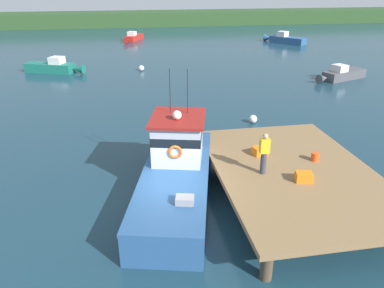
{
  "coord_description": "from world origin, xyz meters",
  "views": [
    {
      "loc": [
        -1.32,
        -11.83,
        7.96
      ],
      "look_at": [
        1.2,
        2.63,
        1.4
      ],
      "focal_mm": 34.53,
      "sensor_mm": 36.0,
      "label": 1
    }
  ],
  "objects_px": {
    "moored_boat_outer_mooring": "(341,74)",
    "moored_boat_far_right": "(133,37)",
    "crate_single_by_cleat": "(304,177)",
    "mooring_buoy_channel_marker": "(141,68)",
    "main_fishing_boat": "(177,169)",
    "mooring_buoy_inshore": "(253,119)",
    "bait_bucket": "(315,157)",
    "deckhand_by_the_boat": "(264,153)",
    "moored_boat_off_the_point": "(285,39)",
    "crate_stack_mid_dock": "(260,151)",
    "moored_boat_far_left": "(54,67)"
  },
  "relations": [
    {
      "from": "main_fishing_boat",
      "to": "bait_bucket",
      "type": "height_order",
      "value": "main_fishing_boat"
    },
    {
      "from": "deckhand_by_the_boat",
      "to": "mooring_buoy_channel_marker",
      "type": "xyz_separation_m",
      "value": [
        -3.53,
        23.45,
        -1.8
      ]
    },
    {
      "from": "deckhand_by_the_boat",
      "to": "crate_single_by_cleat",
      "type": "bearing_deg",
      "value": -33.34
    },
    {
      "from": "deckhand_by_the_boat",
      "to": "moored_boat_far_left",
      "type": "relative_size",
      "value": 0.29
    },
    {
      "from": "main_fishing_boat",
      "to": "moored_boat_off_the_point",
      "type": "distance_m",
      "value": 40.63
    },
    {
      "from": "moored_boat_far_left",
      "to": "mooring_buoy_inshore",
      "type": "xyz_separation_m",
      "value": [
        14.04,
        -16.01,
        -0.25
      ]
    },
    {
      "from": "crate_single_by_cleat",
      "to": "mooring_buoy_inshore",
      "type": "relative_size",
      "value": 1.21
    },
    {
      "from": "moored_boat_far_right",
      "to": "mooring_buoy_channel_marker",
      "type": "distance_m",
      "value": 19.26
    },
    {
      "from": "crate_single_by_cleat",
      "to": "moored_boat_off_the_point",
      "type": "bearing_deg",
      "value": 68.0
    },
    {
      "from": "moored_boat_far_left",
      "to": "moored_boat_far_right",
      "type": "bearing_deg",
      "value": 66.99
    },
    {
      "from": "moored_boat_outer_mooring",
      "to": "moored_boat_off_the_point",
      "type": "bearing_deg",
      "value": 81.01
    },
    {
      "from": "moored_boat_off_the_point",
      "to": "mooring_buoy_channel_marker",
      "type": "relative_size",
      "value": 10.62
    },
    {
      "from": "crate_single_by_cleat",
      "to": "mooring_buoy_inshore",
      "type": "height_order",
      "value": "crate_single_by_cleat"
    },
    {
      "from": "bait_bucket",
      "to": "deckhand_by_the_boat",
      "type": "xyz_separation_m",
      "value": [
        -2.47,
        -0.66,
        0.69
      ]
    },
    {
      "from": "mooring_buoy_channel_marker",
      "to": "moored_boat_far_left",
      "type": "bearing_deg",
      "value": 174.18
    },
    {
      "from": "bait_bucket",
      "to": "mooring_buoy_channel_marker",
      "type": "bearing_deg",
      "value": 104.74
    },
    {
      "from": "crate_single_by_cleat",
      "to": "mooring_buoy_channel_marker",
      "type": "xyz_separation_m",
      "value": [
        -4.8,
        24.29,
        -1.12
      ]
    },
    {
      "from": "moored_boat_outer_mooring",
      "to": "mooring_buoy_inshore",
      "type": "relative_size",
      "value": 10.53
    },
    {
      "from": "moored_boat_outer_mooring",
      "to": "moored_boat_far_right",
      "type": "relative_size",
      "value": 1.03
    },
    {
      "from": "crate_single_by_cleat",
      "to": "moored_boat_off_the_point",
      "type": "relative_size",
      "value": 0.11
    },
    {
      "from": "main_fishing_boat",
      "to": "crate_single_by_cleat",
      "type": "distance_m",
      "value": 4.89
    },
    {
      "from": "deckhand_by_the_boat",
      "to": "moored_boat_far_left",
      "type": "distance_m",
      "value": 26.94
    },
    {
      "from": "mooring_buoy_inshore",
      "to": "crate_single_by_cleat",
      "type": "bearing_deg",
      "value": -97.39
    },
    {
      "from": "crate_stack_mid_dock",
      "to": "mooring_buoy_inshore",
      "type": "distance_m",
      "value": 7.03
    },
    {
      "from": "bait_bucket",
      "to": "moored_boat_far_right",
      "type": "distance_m",
      "value": 42.52
    },
    {
      "from": "crate_single_by_cleat",
      "to": "moored_boat_far_right",
      "type": "distance_m",
      "value": 43.84
    },
    {
      "from": "bait_bucket",
      "to": "moored_boat_far_right",
      "type": "height_order",
      "value": "bait_bucket"
    },
    {
      "from": "main_fishing_boat",
      "to": "mooring_buoy_inshore",
      "type": "bearing_deg",
      "value": 51.47
    },
    {
      "from": "moored_boat_far_right",
      "to": "mooring_buoy_inshore",
      "type": "bearing_deg",
      "value": -79.78
    },
    {
      "from": "main_fishing_boat",
      "to": "mooring_buoy_inshore",
      "type": "relative_size",
      "value": 20.03
    },
    {
      "from": "moored_boat_outer_mooring",
      "to": "mooring_buoy_inshore",
      "type": "bearing_deg",
      "value": -140.94
    },
    {
      "from": "main_fishing_boat",
      "to": "moored_boat_off_the_point",
      "type": "xyz_separation_m",
      "value": [
        19.62,
        35.58,
        -0.48
      ]
    },
    {
      "from": "moored_boat_outer_mooring",
      "to": "moored_boat_far_right",
      "type": "height_order",
      "value": "moored_boat_outer_mooring"
    },
    {
      "from": "mooring_buoy_channel_marker",
      "to": "bait_bucket",
      "type": "bearing_deg",
      "value": -75.26
    },
    {
      "from": "main_fishing_boat",
      "to": "moored_boat_far_left",
      "type": "height_order",
      "value": "main_fishing_boat"
    },
    {
      "from": "crate_single_by_cleat",
      "to": "moored_boat_off_the_point",
      "type": "distance_m",
      "value": 40.64
    },
    {
      "from": "crate_stack_mid_dock",
      "to": "moored_boat_off_the_point",
      "type": "distance_m",
      "value": 38.71
    },
    {
      "from": "moored_boat_far_right",
      "to": "moored_boat_outer_mooring",
      "type": "bearing_deg",
      "value": -56.18
    },
    {
      "from": "main_fishing_boat",
      "to": "moored_boat_far_right",
      "type": "xyz_separation_m",
      "value": [
        -0.63,
        41.45,
        -0.56
      ]
    },
    {
      "from": "moored_boat_far_left",
      "to": "mooring_buoy_inshore",
      "type": "distance_m",
      "value": 21.29
    },
    {
      "from": "mooring_buoy_inshore",
      "to": "deckhand_by_the_boat",
      "type": "bearing_deg",
      "value": -106.56
    },
    {
      "from": "moored_boat_outer_mooring",
      "to": "mooring_buoy_channel_marker",
      "type": "relative_size",
      "value": 10.11
    },
    {
      "from": "main_fishing_boat",
      "to": "crate_single_by_cleat",
      "type": "height_order",
      "value": "main_fishing_boat"
    },
    {
      "from": "main_fishing_boat",
      "to": "mooring_buoy_inshore",
      "type": "height_order",
      "value": "main_fishing_boat"
    },
    {
      "from": "moored_boat_outer_mooring",
      "to": "mooring_buoy_channel_marker",
      "type": "xyz_separation_m",
      "value": [
        -16.91,
        6.32,
        -0.2
      ]
    },
    {
      "from": "moored_boat_outer_mooring",
      "to": "moored_boat_far_left",
      "type": "bearing_deg",
      "value": 164.03
    },
    {
      "from": "crate_single_by_cleat",
      "to": "moored_boat_far_left",
      "type": "xyz_separation_m",
      "value": [
        -12.86,
        25.11,
        -0.88
      ]
    },
    {
      "from": "mooring_buoy_channel_marker",
      "to": "deckhand_by_the_boat",
      "type": "bearing_deg",
      "value": -81.45
    },
    {
      "from": "crate_stack_mid_dock",
      "to": "moored_boat_far_right",
      "type": "bearing_deg",
      "value": 95.86
    },
    {
      "from": "main_fishing_boat",
      "to": "deckhand_by_the_boat",
      "type": "height_order",
      "value": "main_fishing_boat"
    }
  ]
}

